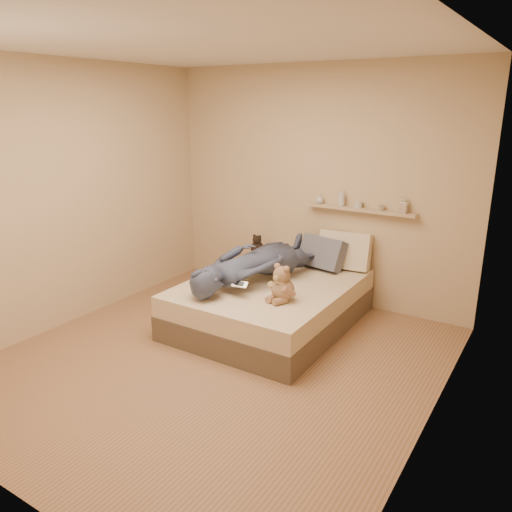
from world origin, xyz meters
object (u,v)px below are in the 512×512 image
Objects in this scene: teddy_bear at (282,286)px; pillow_cream at (345,250)px; wall_shelf at (360,209)px; game_console at (240,284)px; pillow_grey at (322,253)px; person at (257,262)px; dark_plush at (257,246)px; bed at (271,303)px.

teddy_bear is 1.20m from pillow_cream.
wall_shelf reaches higher than teddy_bear.
game_console is 0.32× the size of pillow_grey.
person reaches higher than pillow_grey.
person reaches higher than teddy_bear.
teddy_bear is (0.36, 0.15, 0.01)m from game_console.
game_console is 0.64× the size of dark_plush.
pillow_grey is (0.86, -0.05, 0.06)m from dark_plush.
dark_plush is 0.50× the size of pillow_grey.
game_console is 1.62m from wall_shelf.
pillow_grey reaches higher than game_console.
game_console is at bearing -102.21° from pillow_grey.
bed is 3.45× the size of pillow_cream.
pillow_cream is 0.47m from wall_shelf.
wall_shelf reaches higher than game_console.
person is (-0.59, -0.85, 0.00)m from pillow_cream.
bed is at bearing -49.57° from dark_plush.
wall_shelf is (0.58, 1.42, 0.52)m from game_console.
dark_plush is 0.91m from person.
wall_shelf is at bearing 34.54° from pillow_grey.
game_console is 1.43m from pillow_cream.
dark_plush is at bearing -171.84° from wall_shelf.
game_console is at bearing -109.13° from pillow_cream.
teddy_bear is at bearing -99.67° from wall_shelf.
person reaches higher than dark_plush.
game_console reaches higher than bed.
wall_shelf is (1.18, 0.17, 0.54)m from dark_plush.
person reaches higher than bed.
pillow_cream is at bearing 4.83° from dark_plush.
pillow_cream is 1.03m from person.
person is 1.25m from wall_shelf.
bed is 1.03m from dark_plush.
dark_plush is 0.45× the size of pillow_cream.
pillow_cream is at bearing -144.90° from wall_shelf.
teddy_bear is 0.21× the size of person.
dark_plush is (-0.96, 1.11, -0.04)m from teddy_bear.
pillow_grey is at bearing 71.43° from bed.
game_console is 0.29× the size of pillow_cream.
bed is at bearing -108.57° from pillow_grey.
pillow_cream reaches higher than pillow_grey.
bed is at bearing 86.78° from game_console.
wall_shelf is (0.55, 0.91, 0.88)m from bed.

